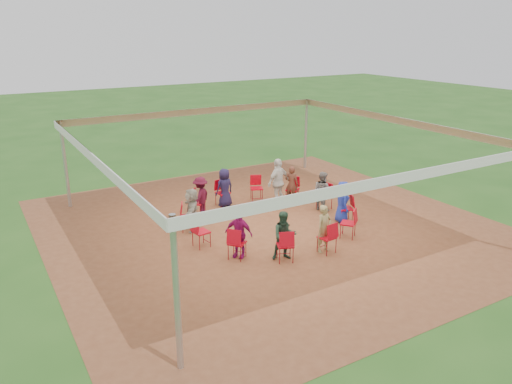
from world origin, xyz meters
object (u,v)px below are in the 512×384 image
chair_8 (285,245)px  person_seated_8 (342,202)px  chair_6 (201,232)px  person_seated_2 (225,188)px  chair_1 (292,190)px  chair_11 (345,208)px  chair_9 (327,238)px  chair_0 (324,196)px  person_seated_0 (322,191)px  cable_coil (284,225)px  chair_3 (223,193)px  chair_7 (237,243)px  person_seated_1 (292,184)px  chair_5 (188,217)px  person_seated_6 (284,236)px  standing_person (278,182)px  chair_2 (257,188)px  chair_10 (348,223)px  person_seated_4 (192,210)px  person_seated_7 (324,229)px  laptop (319,193)px  person_seated_5 (239,234)px  chair_4 (198,203)px  person_seated_3 (201,197)px

chair_8 → person_seated_8: size_ratio=0.67×
chair_6 → person_seated_2: (2.12, 2.69, 0.23)m
chair_1 → chair_11: same height
chair_1 → chair_9: size_ratio=1.00×
chair_0 → person_seated_0: (-0.12, -0.02, 0.23)m
cable_coil → chair_3: bearing=106.5°
chair_7 → person_seated_1: 4.85m
person_seated_2 → chair_5: bearing=27.5°
chair_8 → person_seated_8: (3.11, 1.43, 0.23)m
chair_3 → chair_7: same height
person_seated_6 → standing_person: standing_person is taller
chair_2 → chair_10: same height
chair_10 → person_seated_4: size_ratio=0.67×
chair_9 → person_seated_6: bearing=159.7°
chair_6 → standing_person: 4.21m
chair_9 → person_seated_2: person_seated_2 is taller
person_seated_7 → laptop: (1.84, 2.65, -0.04)m
chair_8 → person_seated_1: person_seated_1 is taller
chair_6 → person_seated_1: size_ratio=0.67×
person_seated_2 → laptop: size_ratio=3.71×
chair_1 → chair_10: 3.51m
chair_9 → person_seated_1: 4.20m
chair_1 → standing_person: 0.75m
person_seated_5 → chair_0: bearing=74.6°
chair_1 → chair_8: (-2.87, -3.84, 0.00)m
chair_10 → cable_coil: size_ratio=2.45×
chair_4 → person_seated_2: person_seated_2 is taller
chair_7 → person_seated_8: person_seated_8 is taller
chair_9 → chair_10: (1.18, 0.51, 0.00)m
chair_6 → laptop: chair_6 is taller
chair_0 → chair_8: same height
laptop → cable_coil: bearing=99.0°
chair_9 → standing_person: size_ratio=0.54×
person_seated_6 → cable_coil: person_seated_6 is taller
chair_4 → chair_6: 2.48m
chair_7 → person_seated_7: person_seated_7 is taller
chair_2 → chair_11: bearing=135.0°
chair_7 → person_seated_3: person_seated_3 is taller
chair_0 → chair_8: size_ratio=1.00×
chair_4 → chair_5: size_ratio=1.00×
person_seated_3 → standing_person: bearing=134.2°
chair_1 → laptop: chair_1 is taller
chair_1 → chair_3: bearing=30.0°
laptop → chair_8: bearing=122.0°
chair_3 → chair_6: same height
person_seated_0 → chair_6: bearing=90.0°
chair_10 → cable_coil: bearing=84.2°
chair_11 → person_seated_6: size_ratio=0.67×
chair_10 → person_seated_7: person_seated_7 is taller
person_seated_6 → person_seated_3: bearing=120.0°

